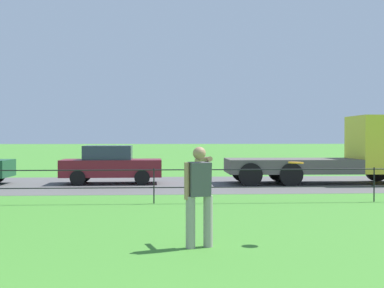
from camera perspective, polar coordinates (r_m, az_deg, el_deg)
street_strip at (r=19.93m, az=-4.13°, el=-4.62°), size 80.00×7.39×0.01m
park_fence at (r=14.08m, az=-4.40°, el=-4.08°), size 38.30×0.04×1.00m
person_thrower at (r=8.43m, az=0.80°, el=-5.65°), size 0.49×0.84×1.71m
frisbee at (r=9.00m, az=11.83°, el=-2.11°), size 0.27×0.27×0.03m
car_maroon_left at (r=20.37m, az=-9.29°, el=-2.33°), size 4.02×1.86×1.54m
flatbed_truck_right at (r=21.04m, az=17.06°, el=-1.06°), size 7.34×2.53×2.75m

